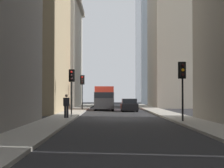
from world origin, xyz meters
TOP-DOWN VIEW (x-y plane):
  - ground_plane at (0.00, 0.00)m, footprint 135.00×135.00m
  - sidewalk_right at (0.00, 4.50)m, footprint 90.00×2.20m
  - sidewalk_left at (0.00, -4.50)m, footprint 90.00×2.20m
  - building_right_far at (31.59, 10.59)m, footprint 16.85×10.50m
  - delivery_truck at (17.21, 1.40)m, footprint 6.46×2.25m
  - sedan_black at (13.46, -1.40)m, footprint 4.30×1.78m
  - traffic_light_foreground at (-4.71, -3.84)m, footprint 0.43×0.52m
  - traffic_light_midblock at (4.44, 4.16)m, footprint 0.43×0.52m
  - traffic_light_far_junction at (15.72, 3.97)m, footprint 0.43×0.52m
  - pedestrian at (-1.01, 4.02)m, footprint 0.26×0.44m
  - discarded_bottle at (0.19, 3.77)m, footprint 0.07×0.07m

SIDE VIEW (x-z plane):
  - ground_plane at x=0.00m, z-range 0.00..0.00m
  - sidewalk_right at x=0.00m, z-range 0.00..0.14m
  - sidewalk_left at x=0.00m, z-range 0.00..0.14m
  - discarded_bottle at x=0.19m, z-range 0.11..0.38m
  - sedan_black at x=13.46m, z-range -0.04..1.37m
  - pedestrian at x=-1.01m, z-range 0.22..1.96m
  - delivery_truck at x=17.21m, z-range 0.04..2.88m
  - traffic_light_foreground at x=-4.71m, z-range 1.04..4.87m
  - traffic_light_midblock at x=4.44m, z-range 1.07..5.01m
  - traffic_light_far_junction at x=15.72m, z-range 1.08..5.09m
  - building_right_far at x=31.59m, z-range 0.01..18.61m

